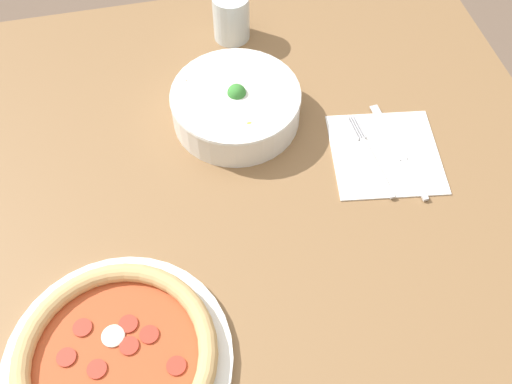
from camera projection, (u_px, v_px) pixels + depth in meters
The scene contains 8 objects.
ground_plane at pixel (212, 340), 1.53m from camera, with size 8.00×8.00×0.00m, color brown.
dining_table at pixel (188, 214), 1.01m from camera, with size 1.27×0.95×0.73m.
pizza at pixel (116, 358), 0.75m from camera, with size 0.31×0.31×0.04m.
bowl at pixel (236, 104), 0.98m from camera, with size 0.22×0.22×0.08m.
napkin at pixel (385, 154), 0.96m from camera, with size 0.20×0.20×0.00m.
fork at pixel (371, 156), 0.95m from camera, with size 0.02×0.18×0.00m.
knife at pixel (400, 154), 0.95m from camera, with size 0.03×0.21×0.01m.
glass at pixel (231, 17), 1.09m from camera, with size 0.07×0.07×0.09m.
Camera 1 is at (0.00, -0.55, 1.49)m, focal length 40.00 mm.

